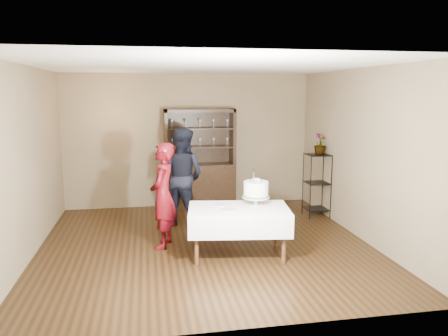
{
  "coord_description": "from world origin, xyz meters",
  "views": [
    {
      "loc": [
        -0.86,
        -6.39,
        2.31
      ],
      "look_at": [
        0.31,
        0.1,
        1.18
      ],
      "focal_mm": 35.0,
      "sensor_mm": 36.0,
      "label": 1
    }
  ],
  "objects_px": {
    "plant_etagere": "(317,183)",
    "cake": "(256,190)",
    "cake_table": "(239,219)",
    "woman": "(163,195)",
    "man": "(182,176)",
    "potted_plant": "(320,144)",
    "china_hutch": "(200,175)"
  },
  "relations": [
    {
      "from": "woman",
      "to": "potted_plant",
      "type": "relative_size",
      "value": 4.13
    },
    {
      "from": "plant_etagere",
      "to": "cake_table",
      "type": "relative_size",
      "value": 0.79
    },
    {
      "from": "man",
      "to": "china_hutch",
      "type": "bearing_deg",
      "value": -79.88
    },
    {
      "from": "china_hutch",
      "to": "cake",
      "type": "distance_m",
      "value": 2.72
    },
    {
      "from": "china_hutch",
      "to": "plant_etagere",
      "type": "height_order",
      "value": "china_hutch"
    },
    {
      "from": "china_hutch",
      "to": "cake_table",
      "type": "height_order",
      "value": "china_hutch"
    },
    {
      "from": "cake_table",
      "to": "man",
      "type": "bearing_deg",
      "value": 111.1
    },
    {
      "from": "woman",
      "to": "man",
      "type": "xyz_separation_m",
      "value": [
        0.38,
        1.14,
        0.06
      ]
    },
    {
      "from": "plant_etagere",
      "to": "cake",
      "type": "bearing_deg",
      "value": -134.7
    },
    {
      "from": "cake_table",
      "to": "potted_plant",
      "type": "xyz_separation_m",
      "value": [
        1.91,
        1.75,
        0.84
      ]
    },
    {
      "from": "china_hutch",
      "to": "potted_plant",
      "type": "height_order",
      "value": "china_hutch"
    },
    {
      "from": "potted_plant",
      "to": "woman",
      "type": "bearing_deg",
      "value": -158.35
    },
    {
      "from": "cake_table",
      "to": "plant_etagere",
      "type": "bearing_deg",
      "value": 42.65
    },
    {
      "from": "woman",
      "to": "cake",
      "type": "distance_m",
      "value": 1.4
    },
    {
      "from": "china_hutch",
      "to": "plant_etagere",
      "type": "bearing_deg",
      "value": -26.83
    },
    {
      "from": "china_hutch",
      "to": "cake",
      "type": "height_order",
      "value": "china_hutch"
    },
    {
      "from": "woman",
      "to": "potted_plant",
      "type": "bearing_deg",
      "value": 126.82
    },
    {
      "from": "plant_etagere",
      "to": "potted_plant",
      "type": "bearing_deg",
      "value": 29.51
    },
    {
      "from": "cake",
      "to": "plant_etagere",
      "type": "bearing_deg",
      "value": 45.3
    },
    {
      "from": "woman",
      "to": "potted_plant",
      "type": "height_order",
      "value": "woman"
    },
    {
      "from": "cake_table",
      "to": "cake",
      "type": "bearing_deg",
      "value": 22.29
    },
    {
      "from": "plant_etagere",
      "to": "cake",
      "type": "height_order",
      "value": "cake"
    },
    {
      "from": "cake_table",
      "to": "cake",
      "type": "height_order",
      "value": "cake"
    },
    {
      "from": "china_hutch",
      "to": "cake",
      "type": "xyz_separation_m",
      "value": [
        0.49,
        -2.66,
        0.26
      ]
    },
    {
      "from": "plant_etagere",
      "to": "cake_table",
      "type": "bearing_deg",
      "value": -137.35
    },
    {
      "from": "china_hutch",
      "to": "woman",
      "type": "relative_size",
      "value": 1.25
    },
    {
      "from": "plant_etagere",
      "to": "man",
      "type": "bearing_deg",
      "value": -179.86
    },
    {
      "from": "man",
      "to": "potted_plant",
      "type": "distance_m",
      "value": 2.63
    },
    {
      "from": "plant_etagere",
      "to": "cake_table",
      "type": "distance_m",
      "value": 2.55
    },
    {
      "from": "woman",
      "to": "man",
      "type": "bearing_deg",
      "value": 176.85
    },
    {
      "from": "plant_etagere",
      "to": "potted_plant",
      "type": "xyz_separation_m",
      "value": [
        0.04,
        0.02,
        0.73
      ]
    },
    {
      "from": "cake_table",
      "to": "man",
      "type": "distance_m",
      "value": 1.87
    }
  ]
}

